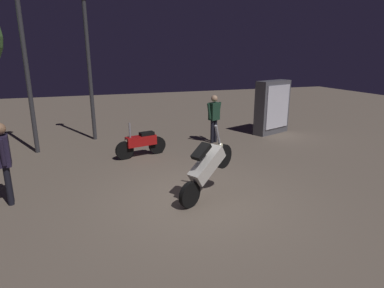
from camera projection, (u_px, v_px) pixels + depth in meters
The scene contains 8 objects.
ground_plane at pixel (196, 200), 7.14m from camera, with size 40.00×40.00×0.00m, color #756656.
motorcycle_white_foreground at pixel (207, 167), 6.98m from camera, with size 1.51×0.88×1.63m.
motorcycle_red_parked_left at pixel (141, 143), 10.03m from camera, with size 1.64×0.51×1.11m.
person_rider_beside at pixel (4, 156), 6.68m from camera, with size 0.29×0.67×1.77m.
person_bystander_far at pixel (214, 115), 11.45m from camera, with size 0.65×0.35×1.72m.
streetlamp_near at pixel (88, 48), 11.28m from camera, with size 0.36×0.36×5.22m.
streetlamp_far at pixel (23, 43), 9.62m from camera, with size 0.36×0.36×5.47m.
kiosk_billboard at pixel (272, 107), 12.84m from camera, with size 1.67×1.02×2.10m.
Camera 1 is at (-2.22, -6.15, 3.12)m, focal length 30.17 mm.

